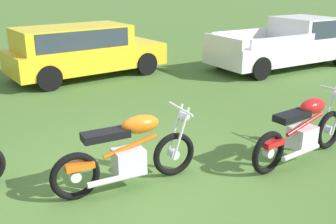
# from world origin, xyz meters

# --- Properties ---
(ground_plane) EXTENTS (120.00, 120.00, 0.00)m
(ground_plane) POSITION_xyz_m (0.00, 0.00, 0.00)
(ground_plane) COLOR #476B2D
(motorcycle_orange) EXTENTS (2.03, 0.76, 1.02)m
(motorcycle_orange) POSITION_xyz_m (-0.01, -0.17, 0.49)
(motorcycle_orange) COLOR black
(motorcycle_orange) RESTS_ON ground
(motorcycle_red) EXTENTS (2.04, 0.96, 1.02)m
(motorcycle_red) POSITION_xyz_m (2.68, -0.16, 0.48)
(motorcycle_red) COLOR black
(motorcycle_red) RESTS_ON ground
(car_yellow) EXTENTS (4.58, 3.00, 1.43)m
(car_yellow) POSITION_xyz_m (-0.01, 6.21, 0.83)
(car_yellow) COLOR gold
(car_yellow) RESTS_ON ground
(pickup_truck_white) EXTENTS (5.13, 2.88, 1.49)m
(pickup_truck_white) POSITION_xyz_m (6.34, 5.75, 0.75)
(pickup_truck_white) COLOR silver
(pickup_truck_white) RESTS_ON ground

